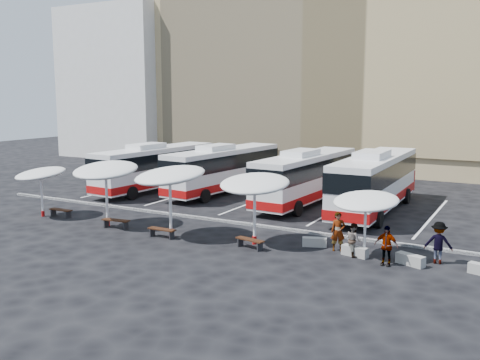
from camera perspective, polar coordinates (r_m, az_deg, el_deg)
The scene contains 25 objects.
ground at distance 32.42m, azimuth -4.13°, elevation -4.44°, with size 120.00×120.00×0.00m, color black.
sandstone_building at distance 60.97m, azimuth 12.78°, elevation 13.61°, with size 42.00×18.25×29.60m.
apartment_block at distance 70.77m, azimuth -10.97°, elevation 10.06°, with size 14.00×14.00×18.00m, color silver.
curb_divider at distance 32.82m, azimuth -3.65°, elevation -4.14°, with size 34.00×0.25×0.15m, color black.
bay_lines at distance 39.21m, azimuth 2.26°, elevation -2.05°, with size 24.15×12.00×0.01m.
bus_0 at distance 43.10m, azimuth -8.99°, elevation 1.48°, with size 3.46×12.21×3.83m.
bus_1 at distance 41.48m, azimuth -1.73°, elevation 1.30°, with size 3.76×12.28×3.84m.
bus_2 at distance 37.66m, azimuth 7.13°, elevation 0.47°, with size 3.33×12.31×3.87m.
bus_3 at distance 35.85m, azimuth 14.24°, elevation 0.00°, with size 3.13×12.90×4.08m.
sunshade_0 at distance 35.41m, azimuth -20.50°, elevation 0.62°, with size 3.96×3.98×3.19m.
sunshade_1 at distance 31.64m, azimuth -14.14°, elevation 1.01°, with size 4.25×4.29×3.85m.
sunshade_2 at distance 28.48m, azimuth -7.50°, elevation 0.46°, with size 4.91×4.93×3.93m.
sunshade_3 at distance 26.90m, azimuth 1.58°, elevation -0.40°, with size 3.75×3.79×3.69m.
sunshade_4 at distance 25.47m, azimuth 13.29°, elevation -2.22°, with size 3.50×3.53×3.15m.
wood_bench_0 at distance 35.29m, azimuth -18.58°, elevation -3.15°, with size 1.62×0.45×0.49m.
wood_bench_1 at distance 31.46m, azimuth -13.10°, elevation -4.34°, with size 1.71×0.66×0.51m.
wood_bench_2 at distance 28.99m, azimuth -8.34°, elevation -5.37°, with size 1.61×0.45×0.49m.
wood_bench_3 at distance 26.71m, azimuth 1.07°, elevation -6.55°, with size 1.63×0.74×0.48m.
conc_bench_0 at distance 27.34m, azimuth 7.95°, elevation -6.57°, with size 1.21×0.40×0.45m, color gray.
conc_bench_1 at distance 26.08m, azimuth 12.16°, elevation -7.44°, with size 1.27×0.42×0.48m, color gray.
conc_bench_2 at distance 25.41m, azimuth 17.72°, elevation -8.11°, with size 1.30×0.43×0.49m, color gray.
passenger_0 at distance 26.62m, azimuth 10.43°, elevation -5.43°, with size 0.70×0.46×1.93m, color black.
passenger_1 at distance 25.92m, azimuth 12.06°, elevation -6.26°, with size 0.78×0.60×1.60m, color black.
passenger_2 at distance 24.86m, azimuth 15.32°, elevation -6.77°, with size 1.07×0.45×1.82m, color black.
passenger_3 at distance 25.87m, azimuth 20.41°, elevation -6.28°, with size 1.24×0.72×1.93m, color black.
Camera 1 is at (17.27, -26.39, 7.55)m, focal length 40.00 mm.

